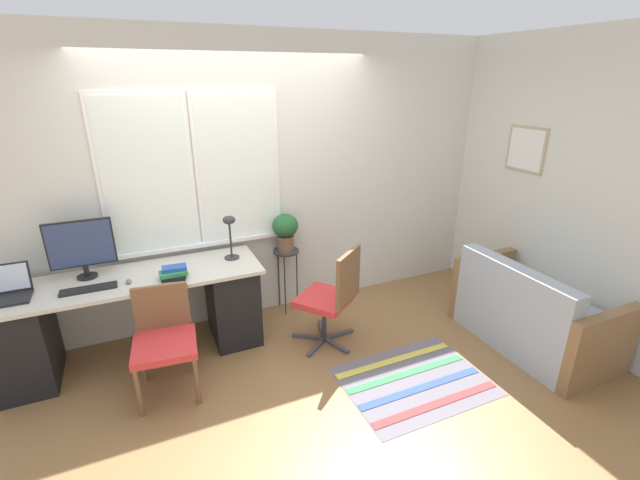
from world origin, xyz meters
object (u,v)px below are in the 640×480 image
object	(u,v)px
potted_plant	(285,229)
monitor	(81,247)
desk_chair_wooden	(164,338)
plant_stand	(286,258)
book_stack	(174,273)
laptop	(7,292)
desk_lamp	(230,228)
couch_loveseat	(530,316)
mouse	(129,281)
office_chair_swivel	(332,296)
keyboard	(89,289)

from	to	relation	value
potted_plant	monitor	bearing A→B (deg)	-176.40
desk_chair_wooden	plant_stand	bearing A→B (deg)	37.16
plant_stand	book_stack	bearing A→B (deg)	-159.64
laptop	desk_lamp	xyz separation A→B (m)	(1.68, 0.07, 0.23)
couch_loveseat	plant_stand	size ratio (longest dim) A/B	2.02
book_stack	desk_chair_wooden	distance (m)	0.53
mouse	potted_plant	distance (m)	1.50
mouse	office_chair_swivel	bearing A→B (deg)	-13.00
laptop	monitor	world-z (taller)	monitor
keyboard	potted_plant	bearing A→B (deg)	11.91
office_chair_swivel	desk_chair_wooden	bearing A→B (deg)	-36.92
laptop	couch_loveseat	xyz separation A→B (m)	(4.05, -1.20, -0.53)
laptop	office_chair_swivel	size ratio (longest dim) A/B	0.32
office_chair_swivel	potted_plant	world-z (taller)	potted_plant
mouse	monitor	bearing A→B (deg)	140.20
mouse	couch_loveseat	world-z (taller)	couch_loveseat
office_chair_swivel	mouse	bearing A→B (deg)	-51.07
monitor	desk_chair_wooden	size ratio (longest dim) A/B	0.60
laptop	desk_lamp	size ratio (longest dim) A/B	0.76
desk_lamp	couch_loveseat	size ratio (longest dim) A/B	0.29
keyboard	desk_lamp	distance (m)	1.19
keyboard	desk_chair_wooden	world-z (taller)	desk_chair_wooden
laptop	mouse	distance (m)	0.82
monitor	office_chair_swivel	bearing A→B (deg)	-18.10
laptop	book_stack	world-z (taller)	laptop
keyboard	couch_loveseat	world-z (taller)	couch_loveseat
monitor	desk_chair_wooden	distance (m)	1.01
laptop	couch_loveseat	bearing A→B (deg)	-16.52
monitor	office_chair_swivel	xyz separation A→B (m)	(1.92, -0.63, -0.56)
monitor	desk_chair_wooden	xyz separation A→B (m)	(0.50, -0.65, -0.59)
desk_chair_wooden	couch_loveseat	size ratio (longest dim) A/B	0.60
desk_chair_wooden	plant_stand	distance (m)	1.48
laptop	desk_chair_wooden	distance (m)	1.18
keyboard	monitor	bearing A→B (deg)	94.93
laptop	desk_chair_wooden	world-z (taller)	laptop
plant_stand	potted_plant	size ratio (longest dim) A/B	1.77
mouse	potted_plant	world-z (taller)	potted_plant
keyboard	book_stack	distance (m)	0.63
monitor	plant_stand	xyz separation A→B (m)	(1.75, 0.11, -0.45)
keyboard	desk_lamp	size ratio (longest dim) A/B	1.01
office_chair_swivel	keyboard	bearing A→B (deg)	-49.16
desk_lamp	office_chair_swivel	distance (m)	1.08
desk_lamp	potted_plant	xyz separation A→B (m)	(0.58, 0.20, -0.16)
book_stack	couch_loveseat	size ratio (longest dim) A/B	0.16
mouse	book_stack	bearing A→B (deg)	-7.60
desk_chair_wooden	desk_lamp	bearing A→B (deg)	46.04
desk_lamp	book_stack	size ratio (longest dim) A/B	1.81
monitor	mouse	world-z (taller)	monitor
keyboard	desk_chair_wooden	size ratio (longest dim) A/B	0.49
laptop	plant_stand	distance (m)	2.29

